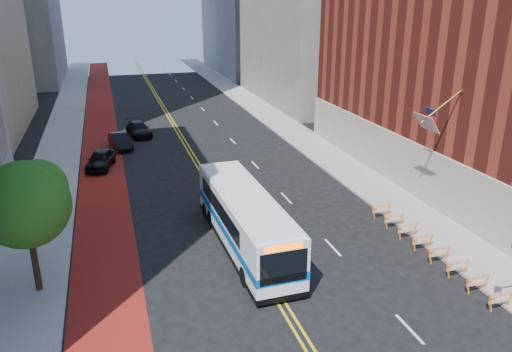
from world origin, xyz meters
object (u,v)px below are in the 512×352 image
Objects in this scene: car_a at (100,159)px; car_b at (120,141)px; street_tree at (26,201)px; transit_bus at (244,219)px; car_c at (139,129)px.

car_b is at bearing 86.11° from car_a.
car_b is (1.89, 5.62, -0.05)m from car_a.
transit_bus is (11.11, 1.65, -3.12)m from street_tree.
car_a is at bearing 80.79° from street_tree.
car_b is (4.97, 24.62, -4.18)m from street_tree.
transit_bus is 23.81m from car_b.
transit_bus is 2.83× the size of car_b.
transit_bus is at bearing -90.88° from car_c.
car_b is at bearing 78.59° from street_tree.
transit_bus is at bearing 8.44° from street_tree.
car_a is (-8.02, 17.36, -1.01)m from transit_bus.
car_c is (3.95, 9.88, -0.07)m from car_a.
street_tree reaches higher than car_c.
street_tree is 1.46× the size of car_a.
street_tree is 11.65m from transit_bus.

